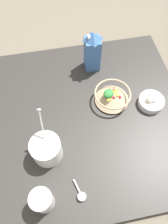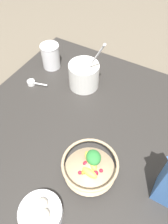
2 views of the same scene
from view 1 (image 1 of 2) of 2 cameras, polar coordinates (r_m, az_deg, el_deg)
name	(u,v)px [view 1 (image 1 of 2)]	position (r m, az deg, el deg)	size (l,w,h in m)	color
ground_plane	(90,119)	(1.17, 1.60, -1.82)	(6.00, 6.00, 0.00)	#665B4C
countertop	(90,117)	(1.15, 1.62, -1.40)	(1.02, 1.02, 0.04)	#2D2B28
fruit_bowl	(112,96)	(1.16, 7.35, 4.17)	(0.19, 0.19, 0.08)	tan
milk_carton	(92,51)	(1.23, 2.19, 15.64)	(0.08, 0.08, 0.25)	#3D6BB2
yogurt_tub	(46,149)	(1.00, -9.82, -9.48)	(0.17, 0.14, 0.26)	white
drinking_cup	(42,201)	(0.96, -10.85, -21.78)	(0.09, 0.09, 0.12)	white
measuring_scoop	(81,195)	(1.00, -0.73, -20.94)	(0.10, 0.04, 0.02)	white
garlic_bowl	(151,101)	(1.20, 17.12, 2.70)	(0.13, 0.13, 0.07)	white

